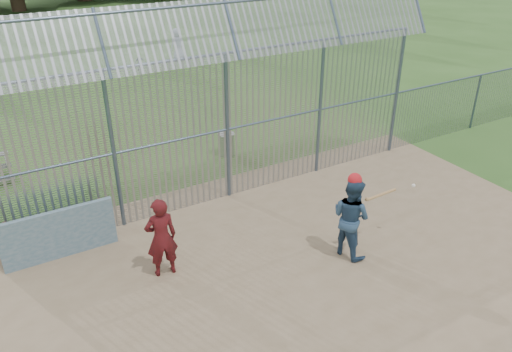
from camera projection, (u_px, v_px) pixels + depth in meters
ground at (300, 262)px, 11.31m from camera, size 120.00×120.00×0.00m
dirt_infield at (313, 274)px, 10.92m from camera, size 14.00×10.00×0.02m
dugout_wall at (59, 234)px, 11.21m from camera, size 2.50×0.12×1.20m
batter at (351, 217)px, 11.16m from camera, size 0.90×1.07×1.93m
onlooker at (161, 237)px, 10.52m from camera, size 0.72×0.50×1.86m
bg_kid_standing at (178, 44)px, 26.53m from camera, size 0.93×0.71×1.71m
bg_kid_seated at (140, 62)px, 25.06m from camera, size 0.48×0.20×0.81m
batting_gear at (359, 182)px, 10.79m from camera, size 1.85×0.39×0.70m
trash_can at (226, 144)px, 16.20m from camera, size 0.56×0.56×0.82m
backstop_fence at (287, 105)px, 13.64m from camera, size 20.09×0.81×5.30m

